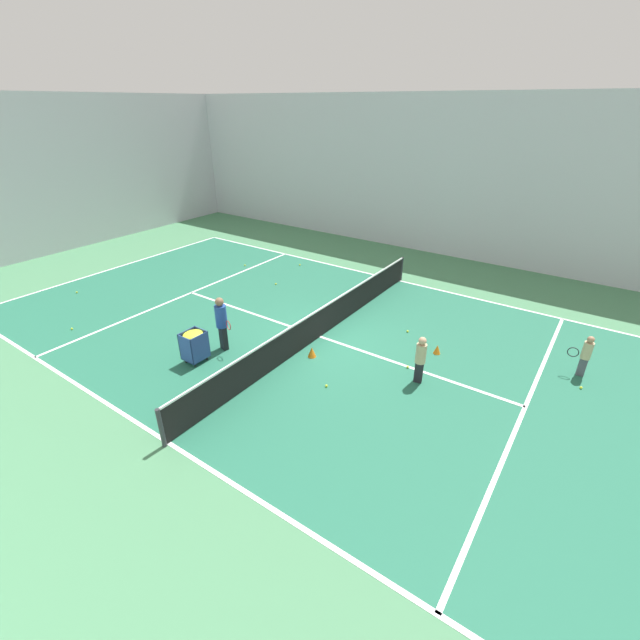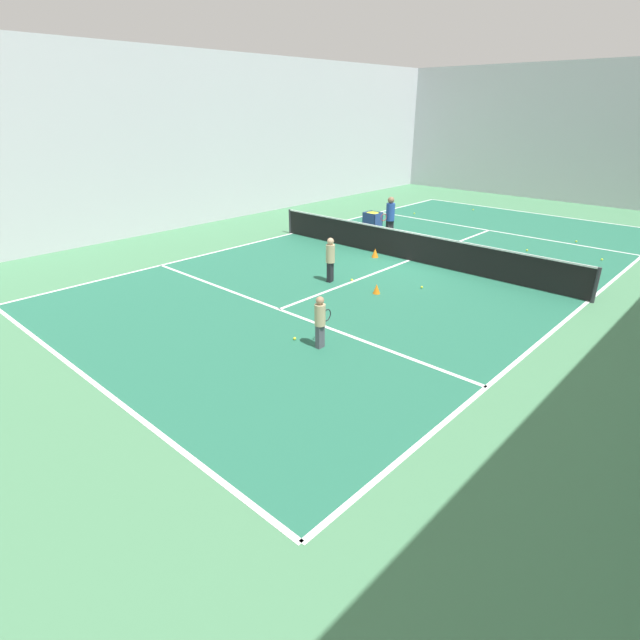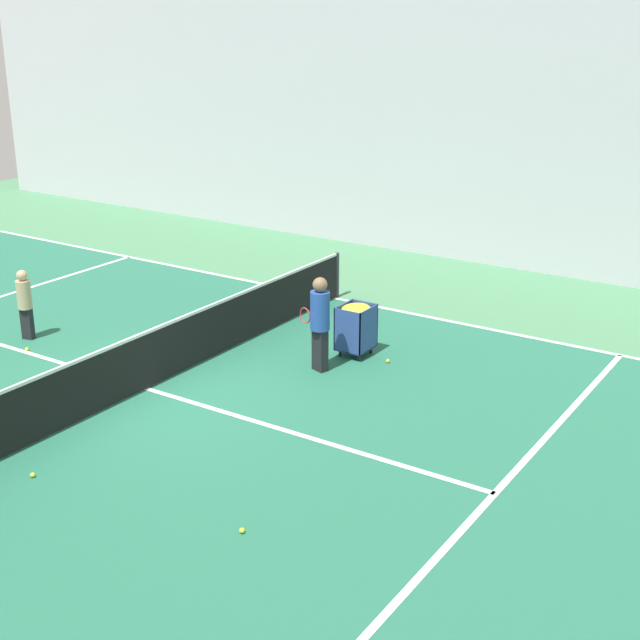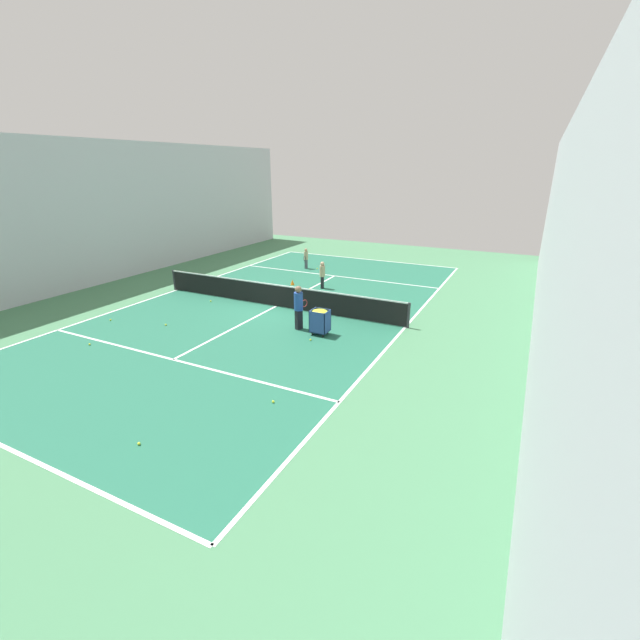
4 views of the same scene
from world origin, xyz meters
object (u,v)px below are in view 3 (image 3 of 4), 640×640
coach_at_net (320,318)px  ball_cart (356,320)px  child_midcourt (25,300)px  tennis_net (145,360)px  training_cone_0 (170,353)px

coach_at_net → ball_cart: size_ratio=1.76×
child_midcourt → ball_cart: bearing=11.6°
child_midcourt → tennis_net: bearing=-22.3°
coach_at_net → tennis_net: bearing=67.3°
coach_at_net → ball_cart: bearing=-80.5°
ball_cart → tennis_net: bearing=-33.2°
ball_cart → training_cone_0: (2.08, -2.56, -0.51)m
coach_at_net → child_midcourt: coach_at_net is taller
training_cone_0 → tennis_net: bearing=23.6°
child_midcourt → training_cone_0: bearing=-2.9°
child_midcourt → training_cone_0: size_ratio=4.34×
tennis_net → child_midcourt: bearing=-98.3°
ball_cart → training_cone_0: ball_cart is taller
tennis_net → ball_cart: 3.80m
tennis_net → child_midcourt: 3.55m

